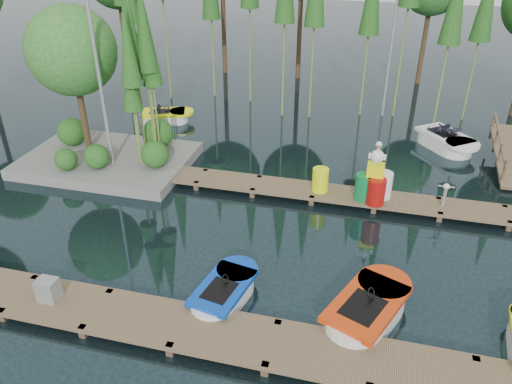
% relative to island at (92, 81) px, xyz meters
% --- Properties ---
extents(ground_plane, '(90.00, 90.00, 0.00)m').
position_rel_island_xyz_m(ground_plane, '(6.30, -3.29, -3.18)').
color(ground_plane, '#1A2B30').
extents(near_dock, '(18.00, 1.50, 0.50)m').
position_rel_island_xyz_m(near_dock, '(6.30, -7.79, -2.95)').
color(near_dock, brown).
rests_on(near_dock, ground).
extents(far_dock, '(15.00, 1.20, 0.50)m').
position_rel_island_xyz_m(far_dock, '(7.30, -0.79, -2.95)').
color(far_dock, brown).
rests_on(far_dock, ground).
extents(island, '(6.20, 4.20, 6.75)m').
position_rel_island_xyz_m(island, '(0.00, 0.00, 0.00)').
color(island, slate).
rests_on(island, ground).
extents(lamp_island, '(0.30, 0.30, 7.25)m').
position_rel_island_xyz_m(lamp_island, '(0.80, -0.79, 1.08)').
color(lamp_island, gray).
rests_on(lamp_island, ground).
extents(lamp_rear, '(0.30, 0.30, 7.25)m').
position_rel_island_xyz_m(lamp_rear, '(10.30, 7.71, 1.08)').
color(lamp_rear, gray).
rests_on(lamp_rear, ground).
extents(boat_blue, '(1.50, 2.55, 0.81)m').
position_rel_island_xyz_m(boat_blue, '(6.92, -6.46, -2.95)').
color(boat_blue, white).
rests_on(boat_blue, ground).
extents(boat_red, '(2.34, 3.19, 0.98)m').
position_rel_island_xyz_m(boat_red, '(10.41, -6.27, -2.90)').
color(boat_red, white).
rests_on(boat_red, ground).
extents(boat_yellow_far, '(2.69, 1.86, 1.23)m').
position_rel_island_xyz_m(boat_yellow_far, '(0.63, 4.38, -2.92)').
color(boat_yellow_far, white).
rests_on(boat_yellow_far, ground).
extents(boat_white_far, '(2.81, 3.09, 1.37)m').
position_rel_island_xyz_m(boat_white_far, '(12.91, 4.56, -2.88)').
color(boat_white_far, white).
rests_on(boat_white_far, ground).
extents(utility_cabinet, '(0.48, 0.40, 0.58)m').
position_rel_island_xyz_m(utility_cabinet, '(2.91, -7.79, -2.59)').
color(utility_cabinet, gray).
rests_on(utility_cabinet, near_dock).
extents(yellow_barrel, '(0.54, 0.54, 0.81)m').
position_rel_island_xyz_m(yellow_barrel, '(8.50, -0.79, -2.48)').
color(yellow_barrel, '#F4FF0D').
rests_on(yellow_barrel, far_dock).
extents(drum_cluster, '(1.18, 1.08, 2.03)m').
position_rel_island_xyz_m(drum_cluster, '(10.27, -0.94, -2.29)').
color(drum_cluster, '#0C7435').
rests_on(drum_cluster, far_dock).
extents(seagull_post, '(0.50, 0.27, 0.80)m').
position_rel_island_xyz_m(seagull_post, '(12.46, -0.79, -2.35)').
color(seagull_post, gray).
rests_on(seagull_post, far_dock).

